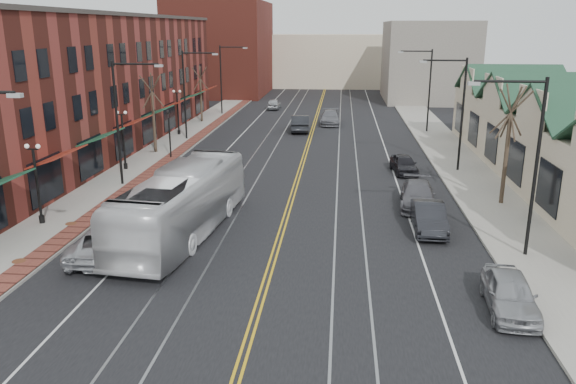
% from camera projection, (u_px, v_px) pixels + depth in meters
% --- Properties ---
extents(ground, '(160.00, 160.00, 0.00)m').
position_uv_depth(ground, '(258.00, 308.00, 21.10)').
color(ground, black).
rests_on(ground, ground).
extents(sidewalk_left, '(4.00, 120.00, 0.15)m').
position_uv_depth(sidewalk_left, '(137.00, 170.00, 41.28)').
color(sidewalk_left, gray).
rests_on(sidewalk_left, ground).
extents(sidewalk_right, '(4.00, 120.00, 0.15)m').
position_uv_depth(sidewalk_right, '(470.00, 178.00, 39.09)').
color(sidewalk_right, gray).
rests_on(sidewalk_right, ground).
extents(building_left, '(10.00, 50.00, 11.00)m').
position_uv_depth(building_left, '(80.00, 85.00, 47.08)').
color(building_left, maroon).
rests_on(building_left, ground).
extents(building_right, '(8.00, 36.00, 4.60)m').
position_uv_depth(building_right, '(564.00, 148.00, 37.92)').
color(building_right, beige).
rests_on(building_right, ground).
extents(backdrop_left, '(14.00, 18.00, 14.00)m').
position_uv_depth(backdrop_left, '(221.00, 49.00, 87.45)').
color(backdrop_left, maroon).
rests_on(backdrop_left, ground).
extents(backdrop_mid, '(22.00, 14.00, 9.00)m').
position_uv_depth(backdrop_mid, '(327.00, 60.00, 101.03)').
color(backdrop_mid, beige).
rests_on(backdrop_mid, ground).
extents(backdrop_right, '(12.00, 16.00, 11.00)m').
position_uv_depth(backdrop_right, '(427.00, 61.00, 80.27)').
color(backdrop_right, slate).
rests_on(backdrop_right, ground).
extents(streetlight_l_1, '(3.33, 0.25, 8.00)m').
position_uv_depth(streetlight_l_1, '(123.00, 111.00, 35.98)').
color(streetlight_l_1, black).
rests_on(streetlight_l_1, sidewalk_left).
extents(streetlight_l_2, '(3.33, 0.25, 8.00)m').
position_uv_depth(streetlight_l_2, '(189.00, 86.00, 51.26)').
color(streetlight_l_2, black).
rests_on(streetlight_l_2, sidewalk_left).
extents(streetlight_l_3, '(3.33, 0.25, 8.00)m').
position_uv_depth(streetlight_l_3, '(224.00, 72.00, 66.54)').
color(streetlight_l_3, black).
rests_on(streetlight_l_3, sidewalk_left).
extents(streetlight_r_0, '(3.33, 0.25, 8.00)m').
position_uv_depth(streetlight_r_0, '(528.00, 150.00, 24.41)').
color(streetlight_r_0, black).
rests_on(streetlight_r_0, sidewalk_right).
extents(streetlight_r_1, '(3.33, 0.25, 8.00)m').
position_uv_depth(streetlight_r_1, '(457.00, 103.00, 39.69)').
color(streetlight_r_1, black).
rests_on(streetlight_r_1, sidewalk_right).
extents(streetlight_r_2, '(3.33, 0.25, 8.00)m').
position_uv_depth(streetlight_r_2, '(425.00, 82.00, 54.98)').
color(streetlight_r_2, black).
rests_on(streetlight_r_2, sidewalk_right).
extents(lamppost_l_1, '(0.84, 0.28, 4.27)m').
position_uv_depth(lamppost_l_1, '(37.00, 186.00, 29.29)').
color(lamppost_l_1, black).
rests_on(lamppost_l_1, sidewalk_left).
extents(lamppost_l_2, '(0.84, 0.28, 4.27)m').
position_uv_depth(lamppost_l_2, '(124.00, 141.00, 40.75)').
color(lamppost_l_2, black).
rests_on(lamppost_l_2, sidewalk_left).
extents(lamppost_l_3, '(0.84, 0.28, 4.27)m').
position_uv_depth(lamppost_l_3, '(178.00, 113.00, 54.13)').
color(lamppost_l_3, black).
rests_on(lamppost_l_3, sidewalk_left).
extents(tree_left_near, '(1.78, 1.37, 6.48)m').
position_uv_depth(tree_left_near, '(153.00, 111.00, 46.09)').
color(tree_left_near, '#382B21').
rests_on(tree_left_near, sidewalk_left).
extents(tree_left_far, '(1.66, 1.28, 6.02)m').
position_uv_depth(tree_left_far, '(201.00, 93.00, 61.44)').
color(tree_left_far, '#382B21').
rests_on(tree_left_far, sidewalk_left).
extents(tree_right_mid, '(1.90, 1.46, 6.93)m').
position_uv_depth(tree_right_mid, '(507.00, 143.00, 32.28)').
color(tree_right_mid, '#382B21').
rests_on(tree_right_mid, sidewalk_right).
extents(manhole_mid, '(0.60, 0.60, 0.02)m').
position_uv_depth(manhole_mid, '(19.00, 261.00, 24.94)').
color(manhole_mid, '#592D19').
rests_on(manhole_mid, sidewalk_left).
extents(manhole_far, '(0.60, 0.60, 0.02)m').
position_uv_depth(manhole_far, '(71.00, 224.00, 29.72)').
color(manhole_far, '#592D19').
rests_on(manhole_far, sidewalk_left).
extents(traffic_signal, '(0.18, 0.15, 3.80)m').
position_uv_depth(traffic_signal, '(169.00, 130.00, 44.33)').
color(traffic_signal, black).
rests_on(traffic_signal, sidewalk_left).
extents(transit_bus, '(4.21, 12.55, 3.43)m').
position_uv_depth(transit_bus, '(183.00, 203.00, 28.01)').
color(transit_bus, silver).
rests_on(transit_bus, ground).
extents(parked_suv, '(2.89, 5.76, 1.56)m').
position_uv_depth(parked_suv, '(110.00, 239.00, 25.78)').
color(parked_suv, '#B1B3B9').
rests_on(parked_suv, ground).
extents(parked_car_a, '(1.98, 4.30, 1.43)m').
position_uv_depth(parked_car_a, '(510.00, 293.00, 20.69)').
color(parked_car_a, '#999BA0').
rests_on(parked_car_a, ground).
extents(parked_car_b, '(1.65, 4.46, 1.46)m').
position_uv_depth(parked_car_b, '(429.00, 217.00, 28.92)').
color(parked_car_b, black).
rests_on(parked_car_b, ground).
extents(parked_car_c, '(2.46, 5.06, 1.42)m').
position_uv_depth(parked_car_c, '(418.00, 195.00, 32.86)').
color(parked_car_c, '#5A585F').
rests_on(parked_car_c, ground).
extents(parked_car_d, '(2.02, 4.06, 1.33)m').
position_uv_depth(parked_car_d, '(404.00, 164.00, 40.51)').
color(parked_car_d, black).
rests_on(parked_car_d, ground).
extents(distant_car_left, '(2.08, 5.09, 1.64)m').
position_uv_depth(distant_car_left, '(300.00, 123.00, 56.81)').
color(distant_car_left, black).
rests_on(distant_car_left, ground).
extents(distant_car_right, '(2.15, 5.21, 1.51)m').
position_uv_depth(distant_car_right, '(330.00, 118.00, 60.94)').
color(distant_car_right, slate).
rests_on(distant_car_right, ground).
extents(distant_car_far, '(1.63, 3.99, 1.36)m').
position_uv_depth(distant_car_far, '(274.00, 104.00, 72.43)').
color(distant_car_far, '#A4A7AB').
rests_on(distant_car_far, ground).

